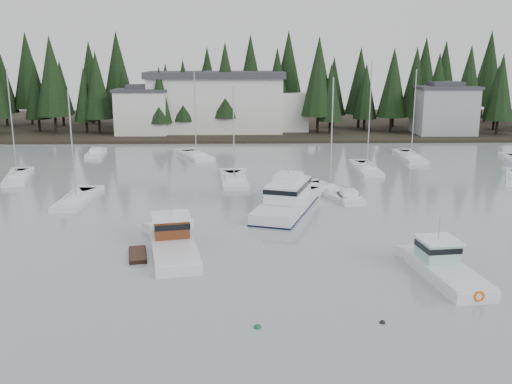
% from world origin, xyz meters
% --- Properties ---
extents(ground, '(260.00, 260.00, 0.00)m').
position_xyz_m(ground, '(0.00, 0.00, 0.00)').
color(ground, gray).
rests_on(ground, ground).
extents(far_shore_land, '(240.00, 54.00, 1.00)m').
position_xyz_m(far_shore_land, '(0.00, 97.00, 0.00)').
color(far_shore_land, black).
rests_on(far_shore_land, ground).
extents(conifer_treeline, '(200.00, 22.00, 20.00)m').
position_xyz_m(conifer_treeline, '(0.00, 86.00, 0.00)').
color(conifer_treeline, black).
rests_on(conifer_treeline, ground).
extents(house_west, '(9.54, 7.42, 8.75)m').
position_xyz_m(house_west, '(-18.00, 79.00, 4.65)').
color(house_west, silver).
rests_on(house_west, ground).
extents(house_east_a, '(10.60, 8.48, 9.25)m').
position_xyz_m(house_east_a, '(36.00, 78.00, 4.90)').
color(house_east_a, '#999EA0').
rests_on(house_east_a, ground).
extents(harbor_inn, '(29.50, 11.50, 10.90)m').
position_xyz_m(harbor_inn, '(-2.96, 82.34, 5.78)').
color(harbor_inn, silver).
rests_on(harbor_inn, ground).
extents(lobster_boat_brown, '(6.02, 9.94, 4.70)m').
position_xyz_m(lobster_boat_brown, '(-5.49, 16.88, 0.54)').
color(lobster_boat_brown, silver).
rests_on(lobster_boat_brown, ground).
extents(cabin_cruiser_center, '(7.53, 12.86, 5.28)m').
position_xyz_m(cabin_cruiser_center, '(4.06, 28.59, 0.79)').
color(cabin_cruiser_center, silver).
rests_on(cabin_cruiser_center, ground).
extents(lobster_boat_teal, '(3.75, 8.25, 4.43)m').
position_xyz_m(lobster_boat_teal, '(13.25, 11.41, 0.53)').
color(lobster_boat_teal, silver).
rests_on(lobster_boat_teal, ground).
extents(sailboat_0, '(4.61, 9.02, 13.42)m').
position_xyz_m(sailboat_0, '(-26.89, 42.84, 0.08)').
color(sailboat_0, silver).
rests_on(sailboat_0, ground).
extents(sailboat_1, '(5.66, 8.57, 12.73)m').
position_xyz_m(sailboat_1, '(9.17, 35.06, 0.07)').
color(sailboat_1, silver).
rests_on(sailboat_1, ground).
extents(sailboat_2, '(3.07, 9.55, 12.98)m').
position_xyz_m(sailboat_2, '(23.79, 55.42, 0.07)').
color(sailboat_2, silver).
rests_on(sailboat_2, ground).
extents(sailboat_3, '(5.83, 8.81, 12.62)m').
position_xyz_m(sailboat_3, '(-6.83, 57.28, 0.07)').
color(sailboat_3, silver).
rests_on(sailboat_3, ground).
extents(sailboat_7, '(3.55, 9.28, 11.56)m').
position_xyz_m(sailboat_7, '(-1.15, 40.82, 0.06)').
color(sailboat_7, silver).
rests_on(sailboat_7, ground).
extents(sailboat_9, '(2.53, 9.03, 14.26)m').
position_xyz_m(sailboat_9, '(15.70, 47.00, 0.09)').
color(sailboat_9, silver).
rests_on(sailboat_9, ground).
extents(sailboat_10, '(2.79, 8.65, 11.67)m').
position_xyz_m(sailboat_10, '(-16.92, 32.06, 0.06)').
color(sailboat_10, silver).
rests_on(sailboat_10, ground).
extents(runabout_1, '(2.54, 5.53, 1.42)m').
position_xyz_m(runabout_1, '(10.67, 32.17, 0.13)').
color(runabout_1, silver).
rests_on(runabout_1, ground).
extents(runabout_3, '(2.70, 6.69, 1.42)m').
position_xyz_m(runabout_3, '(-21.82, 59.76, 0.13)').
color(runabout_3, silver).
rests_on(runabout_3, ground).
extents(mooring_buoy_green, '(0.41, 0.41, 0.41)m').
position_xyz_m(mooring_buoy_green, '(0.62, 4.49, 0.00)').
color(mooring_buoy_green, '#145933').
rests_on(mooring_buoy_green, ground).
extents(mooring_buoy_dark, '(0.34, 0.34, 0.34)m').
position_xyz_m(mooring_buoy_dark, '(7.55, 4.89, 0.00)').
color(mooring_buoy_dark, black).
rests_on(mooring_buoy_dark, ground).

